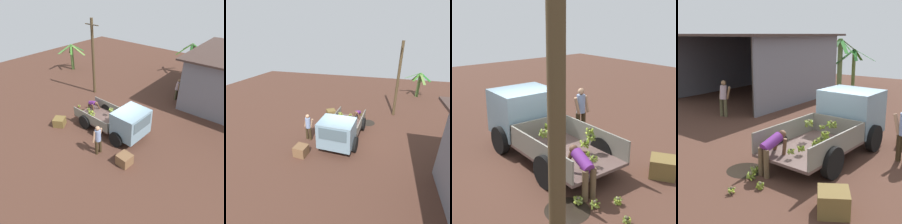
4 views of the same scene
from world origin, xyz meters
TOP-DOWN VIEW (x-y plane):
  - ground at (0.00, 0.00)m, footprint 36.00×36.00m
  - mud_patch_0 at (-2.79, 0.97)m, footprint 1.05×1.05m
  - cargo_truck at (0.61, -0.30)m, footprint 4.66×2.31m
  - utility_pole at (-4.82, 2.81)m, footprint 1.29×0.21m
  - banana_palm_1 at (-10.22, 5.19)m, footprint 2.63×2.40m
  - banana_palm_3 at (-0.70, 11.66)m, footprint 2.80×2.01m
  - person_foreground_visitor at (0.46, -2.34)m, footprint 0.35×0.67m
  - person_worker_loading at (-2.50, 0.25)m, footprint 0.89×0.65m
  - person_bystander_near_shed at (0.87, 5.99)m, footprint 0.43×0.63m
  - banana_bunch_on_ground_0 at (-3.34, -0.10)m, footprint 0.22×0.22m
  - banana_bunch_on_ground_1 at (-2.77, 0.63)m, footprint 0.26×0.26m
  - banana_bunch_on_ground_2 at (-3.93, 0.28)m, footprint 0.22×0.22m
  - banana_bunch_on_ground_3 at (-3.12, 0.43)m, footprint 0.27×0.28m
  - wooden_crate_0 at (-3.19, -2.06)m, footprint 0.93×0.93m
  - wooden_crate_1 at (2.03, -2.09)m, footprint 0.72×0.72m

SIDE VIEW (x-z plane):
  - ground at x=0.00m, z-range 0.00..0.00m
  - mud_patch_0 at x=-2.79m, z-range 0.00..0.01m
  - banana_bunch_on_ground_2 at x=-3.93m, z-range 0.01..0.19m
  - banana_bunch_on_ground_0 at x=-3.34m, z-range 0.01..0.20m
  - banana_bunch_on_ground_1 at x=-2.77m, z-range 0.01..0.22m
  - banana_bunch_on_ground_3 at x=-3.12m, z-range 0.01..0.22m
  - wooden_crate_0 at x=-3.19m, z-range 0.00..0.52m
  - wooden_crate_1 at x=2.03m, z-range 0.00..0.57m
  - person_worker_loading at x=-2.50m, z-range 0.15..1.30m
  - person_bystander_near_shed at x=0.87m, z-range 0.09..1.76m
  - person_foreground_visitor at x=0.46m, z-range 0.09..1.82m
  - cargo_truck at x=0.61m, z-range 0.06..1.94m
  - banana_palm_1 at x=-10.22m, z-range 0.12..2.63m
  - banana_palm_3 at x=-0.70m, z-range 0.06..2.97m
  - utility_pole at x=-4.82m, z-range 0.06..5.76m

